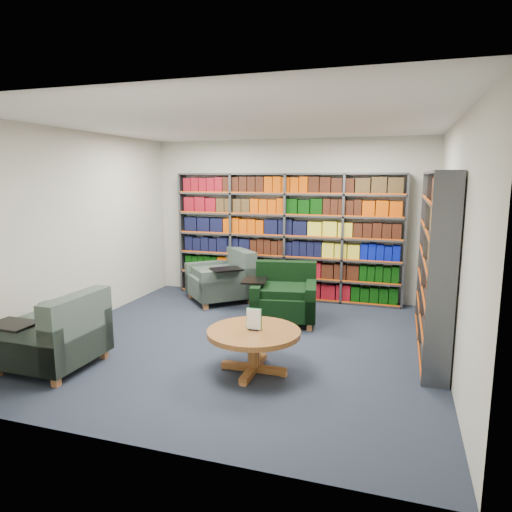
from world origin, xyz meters
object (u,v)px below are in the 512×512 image
(chair_teal_front, at_px, (58,338))
(coffee_table, at_px, (254,339))
(chair_green_right, at_px, (285,297))
(chair_teal_left, at_px, (225,280))

(chair_teal_front, height_order, coffee_table, chair_teal_front)
(chair_green_right, relative_size, coffee_table, 1.15)
(chair_green_right, distance_m, coffee_table, 1.98)
(chair_teal_left, distance_m, chair_green_right, 1.47)
(chair_green_right, xyz_separation_m, chair_teal_front, (-2.00, -2.53, 0.01))
(chair_teal_left, distance_m, chair_teal_front, 3.36)
(chair_green_right, height_order, chair_teal_front, chair_teal_front)
(chair_teal_left, distance_m, coffee_table, 3.06)
(chair_teal_left, bearing_deg, coffee_table, -62.57)
(coffee_table, bearing_deg, chair_green_right, 94.20)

